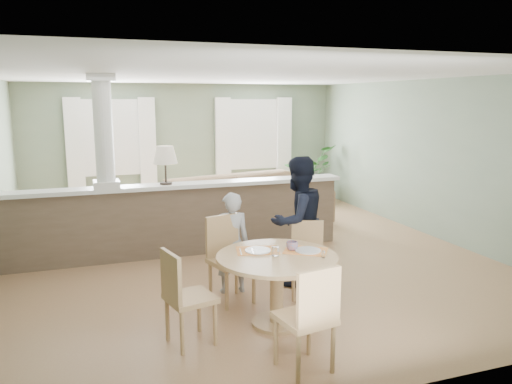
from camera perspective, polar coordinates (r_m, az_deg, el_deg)
name	(u,v)px	position (r m, az deg, el deg)	size (l,w,h in m)	color
ground	(238,253)	(7.83, -2.07, -6.95)	(8.00, 8.00, 0.00)	#A68157
room_shell	(224,134)	(8.08, -3.68, 6.68)	(7.02, 8.02, 2.71)	gray
pony_wall	(171,210)	(7.62, -9.66, -2.09)	(5.32, 0.38, 2.70)	brown
sofa	(242,203)	(9.10, -1.57, -1.31)	(3.32, 1.30, 0.97)	#816446
houseplant	(309,174)	(11.56, 6.05, 2.06)	(1.19, 1.03, 1.32)	#2B5E25
dining_table	(277,269)	(5.26, 2.46, -8.84)	(1.26, 1.26, 0.86)	tan
chair_far_boy	(228,255)	(5.91, -3.22, -7.15)	(0.56, 0.56, 1.01)	tan
chair_far_man	(307,255)	(6.12, 5.89, -7.17)	(0.53, 0.53, 0.90)	tan
chair_near	(310,314)	(4.41, 6.17, -13.74)	(0.51, 0.51, 0.98)	tan
chair_side	(183,294)	(4.91, -8.33, -11.41)	(0.52, 0.52, 0.95)	tan
child_person	(231,243)	(6.12, -2.84, -5.82)	(0.46, 0.30, 1.26)	#9A9A9F
man_person	(298,221)	(6.36, 4.77, -3.35)	(0.81, 0.63, 1.66)	black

